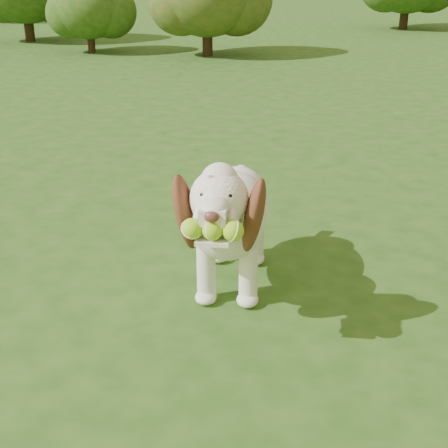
# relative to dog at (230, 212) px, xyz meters

# --- Properties ---
(ground) EXTENTS (80.00, 80.00, 0.00)m
(ground) POSITION_rel_dog_xyz_m (-0.09, 0.10, -0.46)
(ground) COLOR #234714
(ground) RESTS_ON ground
(dog) EXTENTS (0.52, 1.34, 0.87)m
(dog) POSITION_rel_dog_xyz_m (0.00, 0.00, 0.00)
(dog) COLOR white
(dog) RESTS_ON ground
(shrub_a) EXTENTS (1.29, 1.29, 1.33)m
(shrub_a) POSITION_rel_dog_xyz_m (-4.37, 7.95, 0.32)
(shrub_a) COLOR #382314
(shrub_a) RESTS_ON ground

